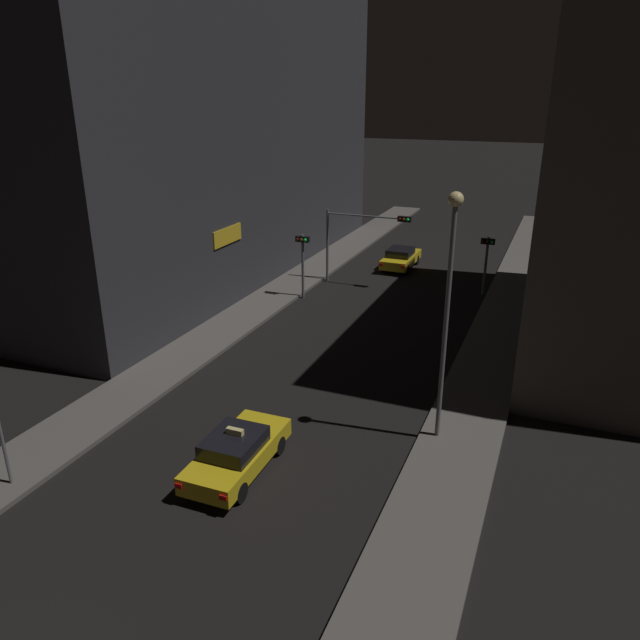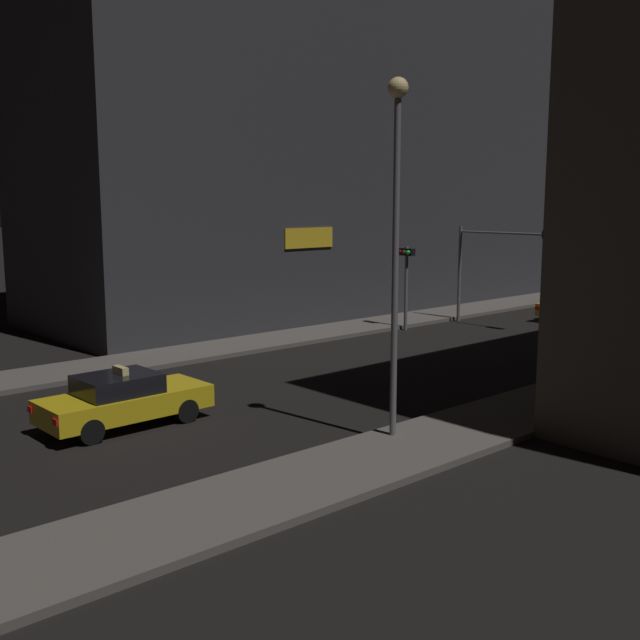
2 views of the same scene
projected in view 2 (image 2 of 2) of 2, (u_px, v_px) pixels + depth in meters
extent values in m
cube|color=#5B5651|center=(393.00, 322.00, 36.39)|extent=(2.78, 59.01, 0.16)
cube|color=#333338|center=(337.00, 92.00, 41.01)|extent=(10.45, 33.09, 23.41)
cube|color=yellow|center=(309.00, 238.00, 33.97)|extent=(0.08, 2.80, 0.90)
cube|color=yellow|center=(125.00, 403.00, 19.81)|extent=(1.87, 4.43, 0.60)
cube|color=black|center=(118.00, 384.00, 19.59)|extent=(1.62, 2.01, 0.50)
cube|color=red|center=(30.00, 409.00, 18.86)|extent=(0.24, 0.06, 0.16)
cube|color=red|center=(55.00, 422.00, 17.77)|extent=(0.24, 0.06, 0.16)
cylinder|color=black|center=(156.00, 399.00, 21.35)|extent=(0.23, 0.64, 0.64)
cylinder|color=black|center=(187.00, 411.00, 20.19)|extent=(0.23, 0.64, 0.64)
cylinder|color=black|center=(63.00, 418.00, 19.53)|extent=(0.23, 0.64, 0.64)
cylinder|color=black|center=(91.00, 432.00, 18.36)|extent=(0.23, 0.64, 0.64)
cube|color=#F4E08C|center=(121.00, 370.00, 19.60)|extent=(0.56, 0.19, 0.20)
cube|color=yellow|center=(576.00, 307.00, 37.39)|extent=(1.84, 4.41, 0.60)
cube|color=black|center=(574.00, 297.00, 37.18)|extent=(1.60, 1.99, 0.50)
cube|color=red|center=(538.00, 308.00, 36.49)|extent=(0.24, 0.06, 0.16)
cube|color=red|center=(565.00, 311.00, 35.38)|extent=(0.24, 0.06, 0.16)
cylinder|color=black|center=(575.00, 309.00, 38.92)|extent=(0.23, 0.64, 0.64)
cylinder|color=black|center=(604.00, 313.00, 37.73)|extent=(0.23, 0.64, 0.64)
cylinder|color=black|center=(546.00, 314.00, 37.15)|extent=(0.23, 0.64, 0.64)
cylinder|color=black|center=(576.00, 318.00, 35.96)|extent=(0.23, 0.64, 0.64)
cylinder|color=slate|center=(459.00, 274.00, 36.73)|extent=(0.16, 0.16, 4.65)
cylinder|color=slate|center=(504.00, 233.00, 34.58)|extent=(4.94, 0.10, 0.10)
cube|color=black|center=(552.00, 235.00, 32.76)|extent=(0.80, 0.28, 0.32)
sphere|color=#3F0C0C|center=(544.00, 235.00, 32.83)|extent=(0.20, 0.20, 0.20)
sphere|color=#3F2D0C|center=(549.00, 235.00, 32.64)|extent=(0.20, 0.20, 0.20)
sphere|color=#19E54C|center=(555.00, 235.00, 32.46)|extent=(0.20, 0.20, 0.20)
cylinder|color=slate|center=(406.00, 289.00, 34.26)|extent=(0.16, 0.16, 3.83)
cube|color=black|center=(407.00, 252.00, 34.00)|extent=(0.80, 0.28, 0.32)
sphere|color=#3F0C0C|center=(400.00, 252.00, 34.07)|extent=(0.20, 0.20, 0.20)
sphere|color=#3F2D0C|center=(404.00, 252.00, 33.88)|extent=(0.20, 0.20, 0.20)
sphere|color=#19E54C|center=(408.00, 252.00, 33.70)|extent=(0.20, 0.20, 0.20)
cylinder|color=slate|center=(395.00, 273.00, 17.99)|extent=(0.16, 0.16, 8.06)
sphere|color=#F4D88C|center=(398.00, 88.00, 17.31)|extent=(0.49, 0.49, 0.49)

